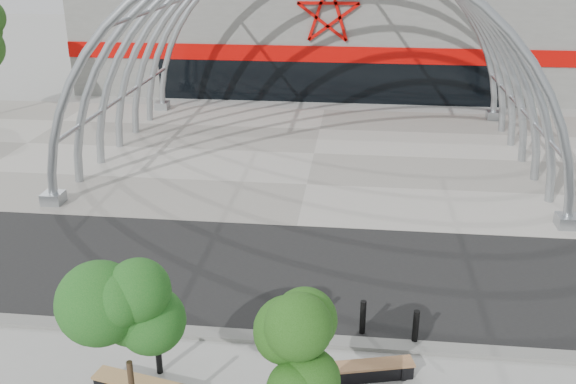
# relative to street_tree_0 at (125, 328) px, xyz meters

# --- Properties ---
(ground) EXTENTS (140.00, 140.00, 0.00)m
(ground) POSITION_rel_street_tree_0_xyz_m (2.36, 4.22, -2.87)
(ground) COLOR #9E9E99
(ground) RESTS_ON ground
(road) EXTENTS (140.00, 7.00, 0.02)m
(road) POSITION_rel_street_tree_0_xyz_m (2.36, 7.72, -2.86)
(road) COLOR black
(road) RESTS_ON ground
(forecourt) EXTENTS (60.00, 17.00, 0.04)m
(forecourt) POSITION_rel_street_tree_0_xyz_m (2.36, 19.72, -2.85)
(forecourt) COLOR gray
(forecourt) RESTS_ON ground
(kerb) EXTENTS (60.00, 0.50, 0.12)m
(kerb) POSITION_rel_street_tree_0_xyz_m (2.36, 3.97, -2.81)
(kerb) COLOR slate
(kerb) RESTS_ON ground
(arena_building) EXTENTS (34.00, 15.24, 8.00)m
(arena_building) POSITION_rel_street_tree_0_xyz_m (2.36, 37.67, 1.12)
(arena_building) COLOR slate
(arena_building) RESTS_ON ground
(vault_canopy) EXTENTS (20.80, 15.80, 20.36)m
(vault_canopy) POSITION_rel_street_tree_0_xyz_m (2.36, 19.72, -2.85)
(vault_canopy) COLOR #9BA0A5
(vault_canopy) RESTS_ON ground
(street_tree_0) EXTENTS (1.75, 1.75, 3.99)m
(street_tree_0) POSITION_rel_street_tree_0_xyz_m (0.00, 0.00, 0.00)
(street_tree_0) COLOR black
(street_tree_0) RESTS_ON ground
(street_tree_1) EXTENTS (1.56, 1.56, 3.70)m
(street_tree_1) POSITION_rel_street_tree_0_xyz_m (3.40, -0.01, -0.21)
(street_tree_1) COLOR black
(street_tree_1) RESTS_ON ground
(bench_1) EXTENTS (2.13, 0.96, 0.44)m
(bench_1) POSITION_rel_street_tree_0_xyz_m (5.06, 2.65, -2.65)
(bench_1) COLOR black
(bench_1) RESTS_ON ground
(bollard_0) EXTENTS (0.18, 0.18, 1.10)m
(bollard_0) POSITION_rel_street_tree_0_xyz_m (-3.23, 4.21, -2.32)
(bollard_0) COLOR black
(bollard_0) RESTS_ON ground
(bollard_1) EXTENTS (0.16, 0.16, 0.97)m
(bollard_1) POSITION_rel_street_tree_0_xyz_m (-0.20, 2.29, -2.38)
(bollard_1) COLOR black
(bollard_1) RESTS_ON ground
(bollard_2) EXTENTS (0.18, 0.18, 1.12)m
(bollard_2) POSITION_rel_street_tree_0_xyz_m (3.23, 4.59, -2.30)
(bollard_2) COLOR black
(bollard_2) RESTS_ON ground
(bollard_3) EXTENTS (0.16, 0.16, 1.02)m
(bollard_3) POSITION_rel_street_tree_0_xyz_m (4.82, 4.55, -2.36)
(bollard_3) COLOR black
(bollard_3) RESTS_ON ground
(bollard_4) EXTENTS (0.17, 0.17, 1.03)m
(bollard_4) POSITION_rel_street_tree_0_xyz_m (6.21, 4.20, -2.35)
(bollard_4) COLOR black
(bollard_4) RESTS_ON ground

